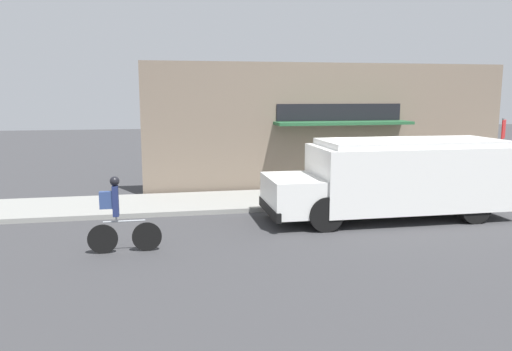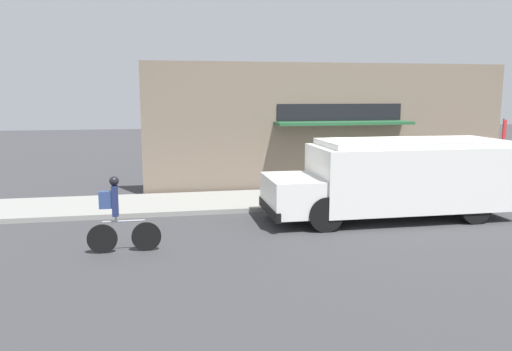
% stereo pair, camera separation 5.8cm
% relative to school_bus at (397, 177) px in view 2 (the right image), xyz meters
% --- Properties ---
extents(ground_plane, '(70.00, 70.00, 0.00)m').
position_rel_school_bus_xyz_m(ground_plane, '(-0.39, 1.28, -1.13)').
color(ground_plane, '#38383A').
extents(sidewalk, '(28.00, 2.67, 0.13)m').
position_rel_school_bus_xyz_m(sidewalk, '(-0.39, 2.62, -1.06)').
color(sidewalk, gray).
rests_on(sidewalk, ground_plane).
extents(storefront, '(12.80, 1.09, 4.35)m').
position_rel_school_bus_xyz_m(storefront, '(-0.38, 4.17, 1.06)').
color(storefront, '#756656').
rests_on(storefront, ground_plane).
extents(school_bus, '(6.53, 2.62, 2.12)m').
position_rel_school_bus_xyz_m(school_bus, '(0.00, 0.00, 0.00)').
color(school_bus, white).
rests_on(school_bus, ground_plane).
extents(cyclist, '(1.53, 0.20, 1.64)m').
position_rel_school_bus_xyz_m(cyclist, '(-7.11, -1.66, -0.33)').
color(cyclist, black).
rests_on(cyclist, ground_plane).
extents(stop_sign_post, '(0.45, 0.45, 2.40)m').
position_rel_school_bus_xyz_m(stop_sign_post, '(4.62, 2.03, 0.62)').
color(stop_sign_post, slate).
rests_on(stop_sign_post, sidewalk).
extents(trash_bin, '(0.65, 0.65, 0.76)m').
position_rel_school_bus_xyz_m(trash_bin, '(0.60, 2.49, -0.61)').
color(trash_bin, '#2D5138').
rests_on(trash_bin, sidewalk).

